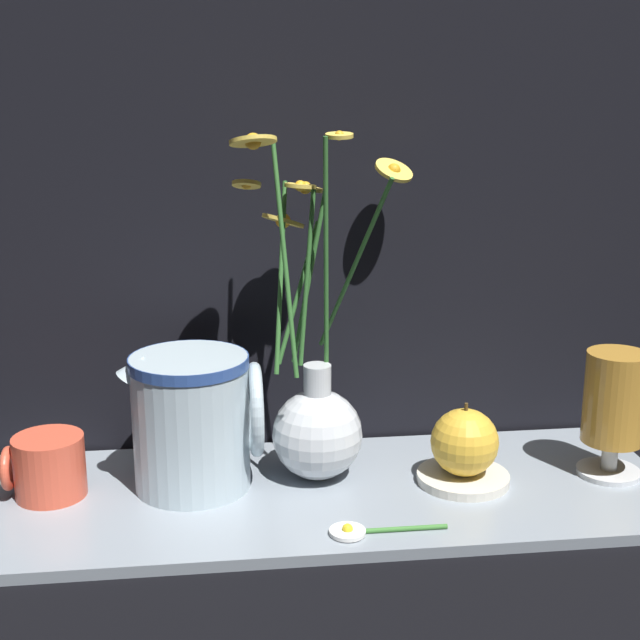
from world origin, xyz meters
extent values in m
plane|color=black|center=(0.00, 0.00, 0.00)|extent=(6.00, 6.00, 0.00)
cube|color=gray|center=(0.00, 0.00, 0.01)|extent=(0.77, 0.27, 0.01)
sphere|color=silver|center=(0.00, 0.03, 0.06)|extent=(0.10, 0.10, 0.10)
cylinder|color=silver|center=(0.00, 0.03, 0.12)|extent=(0.03, 0.03, 0.04)
cylinder|color=#336B2D|center=(0.01, 0.03, 0.27)|extent=(0.01, 0.03, 0.25)
cylinder|color=#EAC64C|center=(0.02, 0.03, 0.39)|extent=(0.03, 0.03, 0.01)
sphere|color=gold|center=(0.02, 0.03, 0.39)|extent=(0.01, 0.01, 0.01)
cylinder|color=#336B2D|center=(-0.03, 0.03, 0.26)|extent=(0.02, 0.07, 0.24)
cylinder|color=#EAC64C|center=(-0.07, 0.02, 0.38)|extent=(0.06, 0.06, 0.02)
sphere|color=gold|center=(-0.07, 0.02, 0.38)|extent=(0.02, 0.02, 0.02)
cylinder|color=#336B2D|center=(-0.04, 0.04, 0.24)|extent=(0.02, 0.07, 0.20)
cylinder|color=#EAC64C|center=(-0.07, 0.05, 0.34)|extent=(0.04, 0.04, 0.01)
sphere|color=gold|center=(-0.07, 0.05, 0.34)|extent=(0.01, 0.01, 0.01)
cylinder|color=#336B2D|center=(0.04, 0.07, 0.24)|extent=(0.07, 0.10, 0.21)
cylinder|color=#EAC64C|center=(0.09, 0.10, 0.35)|extent=(0.06, 0.06, 0.02)
sphere|color=gold|center=(0.09, 0.10, 0.35)|extent=(0.02, 0.02, 0.02)
cylinder|color=#336B2D|center=(-0.02, 0.06, 0.22)|extent=(0.05, 0.03, 0.15)
cylinder|color=#EAC64C|center=(-0.03, 0.08, 0.29)|extent=(0.06, 0.06, 0.02)
sphere|color=gold|center=(-0.03, 0.08, 0.29)|extent=(0.02, 0.02, 0.02)
cylinder|color=#336B2D|center=(-0.01, 0.04, 0.24)|extent=(0.02, 0.02, 0.19)
cylinder|color=#EAC64C|center=(-0.02, 0.05, 0.34)|extent=(0.05, 0.05, 0.01)
sphere|color=gold|center=(-0.02, 0.05, 0.34)|extent=(0.01, 0.01, 0.01)
cylinder|color=#336B2D|center=(-0.01, 0.05, 0.24)|extent=(0.04, 0.01, 0.19)
cylinder|color=#EAC64C|center=(-0.01, 0.07, 0.33)|extent=(0.04, 0.04, 0.01)
sphere|color=gold|center=(-0.01, 0.07, 0.33)|extent=(0.01, 0.01, 0.01)
cylinder|color=#DB5138|center=(-0.29, 0.02, 0.05)|extent=(0.08, 0.08, 0.07)
torus|color=#DB5138|center=(-0.33, 0.02, 0.05)|extent=(0.01, 0.05, 0.05)
cylinder|color=silver|center=(-0.14, 0.03, 0.09)|extent=(0.13, 0.13, 0.15)
cylinder|color=#2D4C93|center=(-0.14, 0.03, 0.15)|extent=(0.13, 0.13, 0.01)
torus|color=silver|center=(-0.07, 0.03, 0.10)|extent=(0.01, 0.10, 0.10)
cone|color=silver|center=(-0.19, 0.03, 0.15)|extent=(0.05, 0.04, 0.04)
cylinder|color=silver|center=(0.33, 0.00, 0.01)|extent=(0.07, 0.07, 0.01)
cylinder|color=silver|center=(0.33, 0.00, 0.04)|extent=(0.02, 0.02, 0.03)
cylinder|color=#B77F2D|center=(0.33, 0.00, 0.10)|extent=(0.07, 0.07, 0.10)
cylinder|color=silver|center=(0.16, 0.00, 0.02)|extent=(0.10, 0.10, 0.01)
sphere|color=gold|center=(0.16, 0.00, 0.06)|extent=(0.07, 0.07, 0.07)
cylinder|color=#4C3819|center=(0.16, 0.00, 0.10)|extent=(0.00, 0.00, 0.01)
cylinder|color=#3D7A33|center=(0.06, -0.10, 0.01)|extent=(0.10, 0.01, 0.01)
cylinder|color=white|center=(0.01, -0.10, 0.01)|extent=(0.04, 0.04, 0.00)
sphere|color=yellow|center=(0.01, -0.10, 0.02)|extent=(0.01, 0.01, 0.01)
camera|label=1|loc=(-0.11, -0.88, 0.44)|focal=50.00mm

